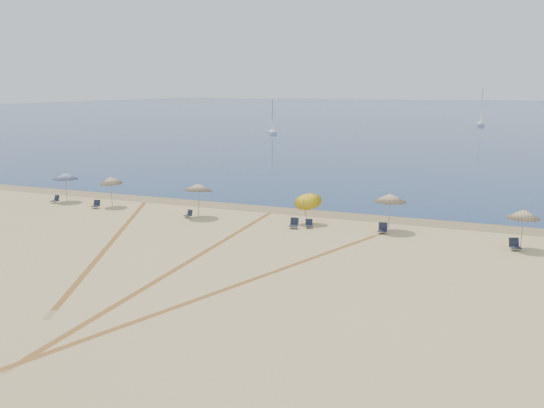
{
  "coord_description": "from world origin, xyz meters",
  "views": [
    {
      "loc": [
        15.75,
        -19.03,
        9.81
      ],
      "look_at": [
        0.0,
        20.0,
        1.3
      ],
      "focal_mm": 38.57,
      "sensor_mm": 36.0,
      "label": 1
    }
  ],
  "objects_px": {
    "chair_6": "(515,245)",
    "sailboat_0": "(272,123)",
    "chair_3": "(294,224)",
    "umbrella_5": "(524,214)",
    "umbrella_0": "(65,176)",
    "chair_2": "(189,214)",
    "chair_1": "(96,205)",
    "umbrella_3": "(307,199)",
    "chair_0": "(56,199)",
    "umbrella_1": "(111,180)",
    "sailboat_1": "(481,114)",
    "umbrella_2": "(198,187)",
    "umbrella_4": "(390,198)",
    "chair_5": "(383,229)",
    "chair_4": "(309,224)"
  },
  "relations": [
    {
      "from": "umbrella_2",
      "to": "sailboat_1",
      "type": "relative_size",
      "value": 0.29
    },
    {
      "from": "umbrella_0",
      "to": "sailboat_0",
      "type": "xyz_separation_m",
      "value": [
        -11.21,
        75.64,
        -0.01
      ]
    },
    {
      "from": "sailboat_1",
      "to": "chair_0",
      "type": "bearing_deg",
      "value": -109.41
    },
    {
      "from": "umbrella_0",
      "to": "umbrella_3",
      "type": "distance_m",
      "value": 22.01
    },
    {
      "from": "chair_5",
      "to": "chair_6",
      "type": "relative_size",
      "value": 0.87
    },
    {
      "from": "umbrella_3",
      "to": "sailboat_1",
      "type": "relative_size",
      "value": 0.27
    },
    {
      "from": "chair_0",
      "to": "umbrella_1",
      "type": "bearing_deg",
      "value": 12.87
    },
    {
      "from": "chair_1",
      "to": "chair_6",
      "type": "distance_m",
      "value": 31.77
    },
    {
      "from": "chair_4",
      "to": "umbrella_2",
      "type": "bearing_deg",
      "value": 157.54
    },
    {
      "from": "umbrella_2",
      "to": "chair_6",
      "type": "bearing_deg",
      "value": -2.32
    },
    {
      "from": "chair_4",
      "to": "sailboat_1",
      "type": "relative_size",
      "value": 0.08
    },
    {
      "from": "umbrella_3",
      "to": "chair_4",
      "type": "distance_m",
      "value": 2.03
    },
    {
      "from": "umbrella_2",
      "to": "chair_2",
      "type": "distance_m",
      "value": 2.17
    },
    {
      "from": "umbrella_5",
      "to": "sailboat_1",
      "type": "xyz_separation_m",
      "value": [
        -7.96,
        120.7,
        0.66
      ]
    },
    {
      "from": "umbrella_5",
      "to": "chair_1",
      "type": "height_order",
      "value": "umbrella_5"
    },
    {
      "from": "umbrella_2",
      "to": "chair_5",
      "type": "bearing_deg",
      "value": 0.8
    },
    {
      "from": "umbrella_1",
      "to": "sailboat_0",
      "type": "relative_size",
      "value": 0.35
    },
    {
      "from": "umbrella_0",
      "to": "sailboat_0",
      "type": "height_order",
      "value": "sailboat_0"
    },
    {
      "from": "chair_2",
      "to": "umbrella_1",
      "type": "bearing_deg",
      "value": -171.94
    },
    {
      "from": "umbrella_3",
      "to": "chair_6",
      "type": "height_order",
      "value": "umbrella_3"
    },
    {
      "from": "chair_1",
      "to": "chair_5",
      "type": "distance_m",
      "value": 23.48
    },
    {
      "from": "umbrella_0",
      "to": "chair_4",
      "type": "distance_m",
      "value": 22.67
    },
    {
      "from": "chair_4",
      "to": "chair_6",
      "type": "height_order",
      "value": "chair_6"
    },
    {
      "from": "umbrella_5",
      "to": "chair_6",
      "type": "xyz_separation_m",
      "value": [
        -0.36,
        -0.42,
        -1.87
      ]
    },
    {
      "from": "umbrella_4",
      "to": "umbrella_5",
      "type": "height_order",
      "value": "umbrella_4"
    },
    {
      "from": "sailboat_0",
      "to": "umbrella_4",
      "type": "bearing_deg",
      "value": -92.58
    },
    {
      "from": "umbrella_0",
      "to": "chair_3",
      "type": "xyz_separation_m",
      "value": [
        21.59,
        -1.77,
        -1.9
      ]
    },
    {
      "from": "umbrella_3",
      "to": "chair_1",
      "type": "relative_size",
      "value": 3.5
    },
    {
      "from": "umbrella_2",
      "to": "chair_6",
      "type": "relative_size",
      "value": 3.1
    },
    {
      "from": "umbrella_0",
      "to": "umbrella_3",
      "type": "xyz_separation_m",
      "value": [
        22.0,
        -0.17,
        -0.36
      ]
    },
    {
      "from": "chair_3",
      "to": "umbrella_5",
      "type": "bearing_deg",
      "value": -7.94
    },
    {
      "from": "chair_0",
      "to": "chair_5",
      "type": "bearing_deg",
      "value": 7.38
    },
    {
      "from": "umbrella_5",
      "to": "chair_5",
      "type": "relative_size",
      "value": 3.37
    },
    {
      "from": "umbrella_1",
      "to": "chair_4",
      "type": "xyz_separation_m",
      "value": [
        17.53,
        -0.95,
        -1.94
      ]
    },
    {
      "from": "chair_5",
      "to": "sailboat_0",
      "type": "height_order",
      "value": "sailboat_0"
    },
    {
      "from": "umbrella_2",
      "to": "chair_3",
      "type": "relative_size",
      "value": 3.48
    },
    {
      "from": "umbrella_0",
      "to": "umbrella_5",
      "type": "relative_size",
      "value": 1.01
    },
    {
      "from": "chair_2",
      "to": "sailboat_0",
      "type": "relative_size",
      "value": 0.1
    },
    {
      "from": "umbrella_3",
      "to": "chair_0",
      "type": "relative_size",
      "value": 3.72
    },
    {
      "from": "umbrella_1",
      "to": "sailboat_1",
      "type": "distance_m",
      "value": 121.73
    },
    {
      "from": "chair_4",
      "to": "chair_5",
      "type": "xyz_separation_m",
      "value": [
        5.14,
        0.39,
        0.05
      ]
    },
    {
      "from": "chair_3",
      "to": "chair_0",
      "type": "bearing_deg",
      "value": 169.03
    },
    {
      "from": "chair_1",
      "to": "umbrella_1",
      "type": "bearing_deg",
      "value": 41.1
    },
    {
      "from": "umbrella_3",
      "to": "sailboat_1",
      "type": "xyz_separation_m",
      "value": [
        6.38,
        119.28,
        0.99
      ]
    },
    {
      "from": "chair_6",
      "to": "sailboat_0",
      "type": "distance_m",
      "value": 90.89
    },
    {
      "from": "sailboat_1",
      "to": "umbrella_3",
      "type": "bearing_deg",
      "value": -98.96
    },
    {
      "from": "sailboat_1",
      "to": "chair_5",
      "type": "bearing_deg",
      "value": -96.23
    },
    {
      "from": "umbrella_0",
      "to": "chair_2",
      "type": "distance_m",
      "value": 13.27
    },
    {
      "from": "chair_2",
      "to": "chair_3",
      "type": "bearing_deg",
      "value": 16.13
    },
    {
      "from": "chair_2",
      "to": "chair_3",
      "type": "height_order",
      "value": "chair_3"
    }
  ]
}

